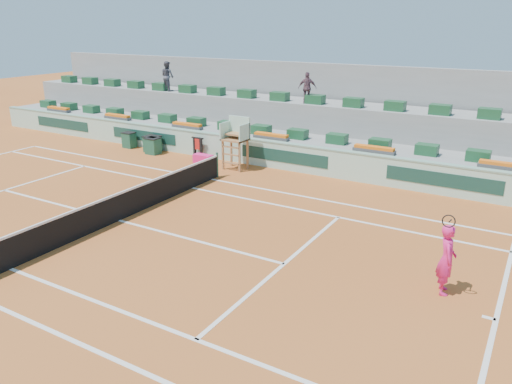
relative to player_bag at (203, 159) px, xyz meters
The scene contains 19 objects.
ground 7.65m from the player_bag, 75.92° to the right, with size 90.00×90.00×0.00m, color #9E4D1E.
seating_tier_lower 3.79m from the player_bag, 60.47° to the left, with size 36.00×4.00×1.20m, color gray.
seating_tier_upper 5.34m from the player_bag, 69.15° to the left, with size 36.00×2.40×2.60m, color gray.
stadium_back_wall 7.03m from the player_bag, 73.99° to the left, with size 36.00×0.40×4.40m, color gray.
player_bag is the anchor object (origin of this frame).
spectator_left 7.80m from the player_bag, 142.42° to the left, with size 0.83×0.65×1.71m, color #484954.
spectator_mid 6.26m from the player_bag, 50.10° to the left, with size 0.90×0.38×1.54m, color #684552.
court_lines 7.65m from the player_bag, 75.92° to the right, with size 23.89×11.09×0.01m.
tennis_net 7.65m from the player_bag, 75.92° to the right, with size 0.10×11.97×1.10m.
advertising_hoarding 2.21m from the player_bag, 29.86° to the left, with size 36.00×0.34×1.26m.
umpire_chair 2.29m from the player_bag, ahead, with size 1.10×0.90×2.40m.
seat_row_lower 3.26m from the player_bag, 52.03° to the left, with size 32.90×0.60×0.44m.
seat_row_upper 5.35m from the player_bag, 66.53° to the left, with size 32.90×0.60×0.44m.
flower_planters 1.97m from the player_bag, 77.18° to the left, with size 26.80×0.36×0.28m.
drink_cooler_a 3.31m from the player_bag, behind, with size 0.70×0.61×0.84m.
drink_cooler_b 3.65m from the player_bag, behind, with size 0.82×0.71×0.84m.
drink_cooler_c 5.35m from the player_bag, behind, with size 0.64×0.55×0.84m.
towel_rack 1.19m from the player_bag, 139.55° to the left, with size 0.69×0.11×1.03m.
tennis_player 14.15m from the player_bag, 28.46° to the right, with size 0.61×0.94×2.28m.
Camera 1 is at (12.15, -11.31, 6.51)m, focal length 35.00 mm.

